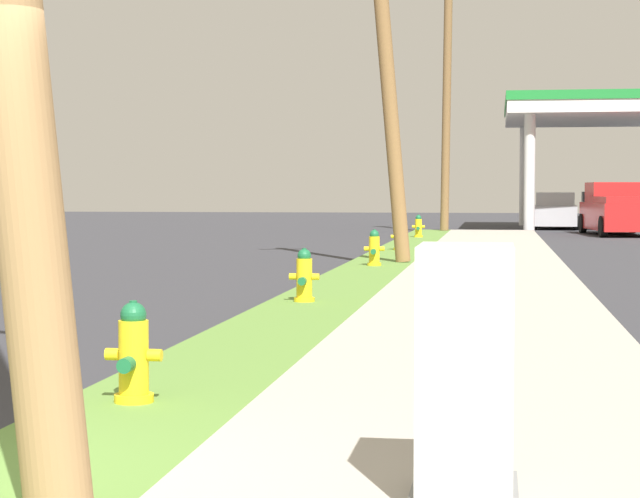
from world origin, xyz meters
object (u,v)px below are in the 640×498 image
Objects in this scene: fire_hydrant_fourth at (399,237)px; truck_navy_at_forecourt at (617,207)px; utility_pole_background at (447,99)px; car_silver_by_near_pump at (555,212)px; fire_hydrant_fifth at (418,227)px; utility_pole_midground at (384,38)px; fire_hydrant_nearest at (133,358)px; fire_hydrant_second at (304,278)px; utility_cabinet at (465,383)px; fire_hydrant_third at (374,250)px; truck_red_on_apron at (618,211)px.

fire_hydrant_fourth is 25.61m from truck_navy_at_forecourt.
car_silver_by_near_pump is at bearing 54.24° from utility_pole_background.
fire_hydrant_fifth is (-0.05, 8.15, 0.00)m from fire_hydrant_fourth.
fire_hydrant_fourth is 8.15m from fire_hydrant_fifth.
fire_hydrant_nearest is at bearing -90.76° from utility_pole_midground.
utility_cabinet reaches higher than fire_hydrant_second.
utility_pole_background reaches higher than fire_hydrant_fourth.
fire_hydrant_fifth is at bearing -116.33° from truck_navy_at_forecourt.
fire_hydrant_third is 4.61m from utility_pole_midground.
utility_pole_background is at bearing -127.34° from truck_navy_at_forecourt.
utility_pole_midground reaches higher than fire_hydrant_nearest.
utility_pole_background is (0.62, 6.50, 4.72)m from fire_hydrant_fifth.
fire_hydrant_third and fire_hydrant_fourth have the same top height.
utility_pole_midground is 19.31m from utility_cabinet.
fire_hydrant_second is 1.00× the size of fire_hydrant_fourth.
utility_cabinet is at bearing -83.16° from utility_pole_midground.
utility_pole_midground is at bearing 88.42° from fire_hydrant_second.
fire_hydrant_nearest is at bearing -90.30° from fire_hydrant_fourth.
utility_cabinet is at bearing -96.94° from truck_red_on_apron.
fire_hydrant_nearest is 46.56m from truck_navy_at_forecourt.
fire_hydrant_second is at bearing -104.23° from truck_red_on_apron.
fire_hydrant_fourth is at bearing -103.54° from car_silver_by_near_pump.
fire_hydrant_nearest is at bearing -91.08° from utility_pole_background.
fire_hydrant_fourth is 0.13× the size of truck_red_on_apron.
truck_navy_at_forecourt is at bearing 52.66° from utility_pole_background.
truck_red_on_apron is at bearing 78.76° from fire_hydrant_nearest.
fire_hydrant_fifth is at bearing 90.35° from fire_hydrant_fourth.
truck_navy_at_forecourt is at bearing 84.45° from truck_red_on_apron.
utility_cabinet is 0.28× the size of car_silver_by_near_pump.
fire_hydrant_fifth is 0.58× the size of utility_cabinet.
utility_cabinet is at bearing -96.65° from truck_navy_at_forecourt.
truck_red_on_apron is (6.97, 14.09, 0.47)m from fire_hydrant_fourth.
car_silver_by_near_pump is (4.99, 27.06, 0.28)m from fire_hydrant_third.
fire_hydrant_fifth is 0.14× the size of truck_navy_at_forecourt.
car_silver_by_near_pump is at bearing 79.54° from fire_hydrant_third.
fire_hydrant_fourth is at bearing -92.23° from utility_pole_background.
truck_red_on_apron is (-1.00, -10.24, 0.00)m from truck_navy_at_forecourt.
utility_pole_midground is 19.76m from utility_pole_background.
truck_red_on_apron is (7.10, 28.00, 0.47)m from fire_hydrant_second.
fire_hydrant_second is 7.67m from fire_hydrant_third.
fire_hydrant_second is 28.89m from truck_red_on_apron.
utility_pole_midground is at bearing -109.67° from truck_red_on_apron.
fire_hydrant_third is (0.16, 7.67, 0.00)m from fire_hydrant_second.
utility_pole_midground is 1.74× the size of truck_navy_at_forecourt.
fire_hydrant_third is 21.49m from truck_red_on_apron.
truck_red_on_apron reaches higher than fire_hydrant_third.
utility_cabinet reaches higher than fire_hydrant_nearest.
utility_pole_background reaches higher than car_silver_by_near_pump.
truck_navy_at_forecourt reaches higher than fire_hydrant_fifth.
truck_red_on_apron is (7.08, 35.60, 0.47)m from fire_hydrant_nearest.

